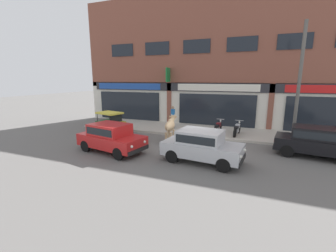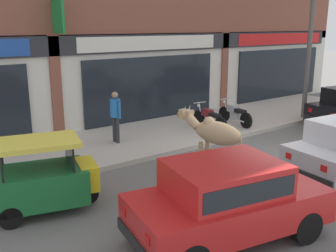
{
  "view_description": "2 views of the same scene",
  "coord_description": "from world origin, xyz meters",
  "px_view_note": "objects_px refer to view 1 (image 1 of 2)",
  "views": [
    {
      "loc": [
        2.84,
        -11.36,
        3.72
      ],
      "look_at": [
        -2.01,
        1.0,
        0.9
      ],
      "focal_mm": 24.0,
      "sensor_mm": 36.0,
      "label": 1
    },
    {
      "loc": [
        -8.53,
        -6.49,
        3.71
      ],
      "look_at": [
        -2.94,
        1.0,
        1.3
      ],
      "focal_mm": 42.0,
      "sensor_mm": 36.0,
      "label": 2
    }
  ],
  "objects_px": {
    "cow": "(170,126)",
    "pedestrian": "(173,114)",
    "car_2": "(201,144)",
    "motorcycle_1": "(237,129)",
    "car_0": "(111,136)",
    "utility_pole": "(299,85)",
    "auto_rickshaw": "(111,125)",
    "motorcycle_0": "(218,128)",
    "car_1": "(315,140)"
  },
  "relations": [
    {
      "from": "auto_rickshaw",
      "to": "utility_pole",
      "type": "distance_m",
      "value": 11.41
    },
    {
      "from": "pedestrian",
      "to": "utility_pole",
      "type": "height_order",
      "value": "utility_pole"
    },
    {
      "from": "cow",
      "to": "auto_rickshaw",
      "type": "xyz_separation_m",
      "value": [
        -4.35,
        0.32,
        -0.35
      ]
    },
    {
      "from": "auto_rickshaw",
      "to": "utility_pole",
      "type": "xyz_separation_m",
      "value": [
        10.97,
        1.56,
        2.73
      ]
    },
    {
      "from": "car_0",
      "to": "car_2",
      "type": "height_order",
      "value": "same"
    },
    {
      "from": "utility_pole",
      "to": "auto_rickshaw",
      "type": "bearing_deg",
      "value": -171.91
    },
    {
      "from": "cow",
      "to": "motorcycle_1",
      "type": "distance_m",
      "value": 4.49
    },
    {
      "from": "car_2",
      "to": "utility_pole",
      "type": "distance_m",
      "value": 6.54
    },
    {
      "from": "cow",
      "to": "pedestrian",
      "type": "distance_m",
      "value": 3.47
    },
    {
      "from": "pedestrian",
      "to": "car_1",
      "type": "bearing_deg",
      "value": -20.06
    },
    {
      "from": "pedestrian",
      "to": "car_0",
      "type": "bearing_deg",
      "value": -101.11
    },
    {
      "from": "cow",
      "to": "car_0",
      "type": "height_order",
      "value": "cow"
    },
    {
      "from": "auto_rickshaw",
      "to": "cow",
      "type": "bearing_deg",
      "value": -4.2
    },
    {
      "from": "motorcycle_0",
      "to": "motorcycle_1",
      "type": "distance_m",
      "value": 1.22
    },
    {
      "from": "pedestrian",
      "to": "auto_rickshaw",
      "type": "bearing_deg",
      "value": -137.77
    },
    {
      "from": "car_2",
      "to": "pedestrian",
      "type": "height_order",
      "value": "pedestrian"
    },
    {
      "from": "pedestrian",
      "to": "motorcycle_0",
      "type": "bearing_deg",
      "value": -9.8
    },
    {
      "from": "pedestrian",
      "to": "motorcycle_1",
      "type": "bearing_deg",
      "value": -7.66
    },
    {
      "from": "cow",
      "to": "auto_rickshaw",
      "type": "bearing_deg",
      "value": 175.8
    },
    {
      "from": "cow",
      "to": "car_2",
      "type": "relative_size",
      "value": 0.57
    },
    {
      "from": "car_0",
      "to": "car_2",
      "type": "xyz_separation_m",
      "value": [
        4.65,
        0.27,
        0.0
      ]
    },
    {
      "from": "car_0",
      "to": "auto_rickshaw",
      "type": "distance_m",
      "value": 3.68
    },
    {
      "from": "cow",
      "to": "motorcycle_0",
      "type": "height_order",
      "value": "cow"
    },
    {
      "from": "car_1",
      "to": "pedestrian",
      "type": "xyz_separation_m",
      "value": [
        -8.39,
        3.06,
        0.31
      ]
    },
    {
      "from": "car_0",
      "to": "motorcycle_0",
      "type": "height_order",
      "value": "car_0"
    },
    {
      "from": "cow",
      "to": "utility_pole",
      "type": "relative_size",
      "value": 0.33
    },
    {
      "from": "car_1",
      "to": "utility_pole",
      "type": "xyz_separation_m",
      "value": [
        -0.71,
        1.63,
        2.57
      ]
    },
    {
      "from": "car_2",
      "to": "cow",
      "type": "bearing_deg",
      "value": 135.06
    },
    {
      "from": "car_2",
      "to": "utility_pole",
      "type": "bearing_deg",
      "value": 45.62
    },
    {
      "from": "auto_rickshaw",
      "to": "pedestrian",
      "type": "distance_m",
      "value": 4.47
    },
    {
      "from": "cow",
      "to": "utility_pole",
      "type": "bearing_deg",
      "value": 15.83
    },
    {
      "from": "cow",
      "to": "car_0",
      "type": "distance_m",
      "value": 3.5
    },
    {
      "from": "auto_rickshaw",
      "to": "motorcycle_1",
      "type": "relative_size",
      "value": 1.18
    },
    {
      "from": "car_2",
      "to": "utility_pole",
      "type": "relative_size",
      "value": 0.57
    },
    {
      "from": "pedestrian",
      "to": "utility_pole",
      "type": "bearing_deg",
      "value": -10.54
    },
    {
      "from": "car_1",
      "to": "auto_rickshaw",
      "type": "height_order",
      "value": "auto_rickshaw"
    },
    {
      "from": "utility_pole",
      "to": "motorcycle_1",
      "type": "bearing_deg",
      "value": 165.21
    },
    {
      "from": "car_0",
      "to": "utility_pole",
      "type": "bearing_deg",
      "value": 27.26
    },
    {
      "from": "cow",
      "to": "motorcycle_1",
      "type": "relative_size",
      "value": 1.18
    },
    {
      "from": "car_0",
      "to": "motorcycle_1",
      "type": "bearing_deg",
      "value": 42.82
    },
    {
      "from": "utility_pole",
      "to": "pedestrian",
      "type": "bearing_deg",
      "value": 169.46
    },
    {
      "from": "car_0",
      "to": "auto_rickshaw",
      "type": "height_order",
      "value": "auto_rickshaw"
    },
    {
      "from": "car_1",
      "to": "car_2",
      "type": "bearing_deg",
      "value": -151.55
    },
    {
      "from": "car_2",
      "to": "pedestrian",
      "type": "bearing_deg",
      "value": 121.27
    },
    {
      "from": "cow",
      "to": "pedestrian",
      "type": "xyz_separation_m",
      "value": [
        -1.05,
        3.31,
        0.12
      ]
    },
    {
      "from": "car_2",
      "to": "motorcycle_1",
      "type": "relative_size",
      "value": 2.06
    },
    {
      "from": "car_1",
      "to": "pedestrian",
      "type": "distance_m",
      "value": 8.94
    },
    {
      "from": "car_0",
      "to": "pedestrian",
      "type": "distance_m",
      "value": 6.12
    },
    {
      "from": "car_0",
      "to": "car_1",
      "type": "xyz_separation_m",
      "value": [
        9.57,
        2.93,
        0.0
      ]
    },
    {
      "from": "cow",
      "to": "auto_rickshaw",
      "type": "height_order",
      "value": "cow"
    }
  ]
}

